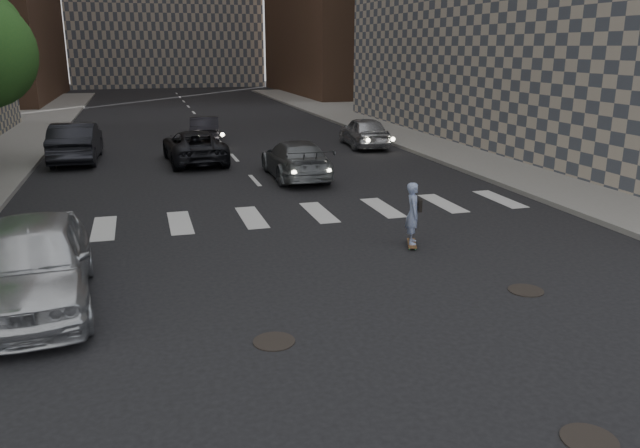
# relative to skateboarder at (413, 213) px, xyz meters

# --- Properties ---
(ground) EXTENTS (160.00, 160.00, 0.00)m
(ground) POSITION_rel_skateboarder_xyz_m (-2.30, -5.29, -0.83)
(ground) COLOR black
(ground) RESTS_ON ground
(sidewalk_right) EXTENTS (13.00, 80.00, 0.15)m
(sidewalk_right) POSITION_rel_skateboarder_xyz_m (12.20, 14.71, -0.76)
(sidewalk_right) COLOR gray
(sidewalk_right) RESTS_ON ground
(manhole_a) EXTENTS (0.70, 0.70, 0.02)m
(manhole_a) POSITION_rel_skateboarder_xyz_m (-1.10, -7.79, -0.82)
(manhole_a) COLOR black
(manhole_a) RESTS_ON ground
(manhole_b) EXTENTS (0.70, 0.70, 0.02)m
(manhole_b) POSITION_rel_skateboarder_xyz_m (-4.30, -4.09, -0.82)
(manhole_b) COLOR black
(manhole_b) RESTS_ON ground
(manhole_c) EXTENTS (0.70, 0.70, 0.02)m
(manhole_c) POSITION_rel_skateboarder_xyz_m (1.00, -3.29, -0.82)
(manhole_c) COLOR black
(manhole_c) RESTS_ON ground
(skateboarder) EXTENTS (0.53, 0.82, 1.59)m
(skateboarder) POSITION_rel_skateboarder_xyz_m (0.00, 0.00, 0.00)
(skateboarder) COLOR brown
(skateboarder) RESTS_ON ground
(silver_sedan) EXTENTS (2.29, 5.05, 1.68)m
(silver_sedan) POSITION_rel_skateboarder_xyz_m (-8.24, -1.40, 0.01)
(silver_sedan) COLOR silver
(silver_sedan) RESTS_ON ground
(traffic_car_a) EXTENTS (1.88, 5.07, 1.65)m
(traffic_car_a) POSITION_rel_skateboarder_xyz_m (-8.80, 14.61, -0.01)
(traffic_car_a) COLOR black
(traffic_car_a) RESTS_ON ground
(traffic_car_b) EXTENTS (2.00, 4.80, 1.39)m
(traffic_car_b) POSITION_rel_skateboarder_xyz_m (-0.74, 8.79, -0.14)
(traffic_car_b) COLOR slate
(traffic_car_b) RESTS_ON ground
(traffic_car_c) EXTENTS (2.51, 4.97, 1.35)m
(traffic_car_c) POSITION_rel_skateboarder_xyz_m (-4.06, 13.02, -0.16)
(traffic_car_c) COLOR black
(traffic_car_c) RESTS_ON ground
(traffic_car_d) EXTENTS (2.06, 4.39, 1.45)m
(traffic_car_d) POSITION_rel_skateboarder_xyz_m (4.20, 15.06, -0.11)
(traffic_car_d) COLOR #B0B2B7
(traffic_car_d) RESTS_ON ground
(traffic_car_e) EXTENTS (1.81, 4.11, 1.31)m
(traffic_car_e) POSITION_rel_skateboarder_xyz_m (-3.03, 18.71, -0.18)
(traffic_car_e) COLOR black
(traffic_car_e) RESTS_ON ground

